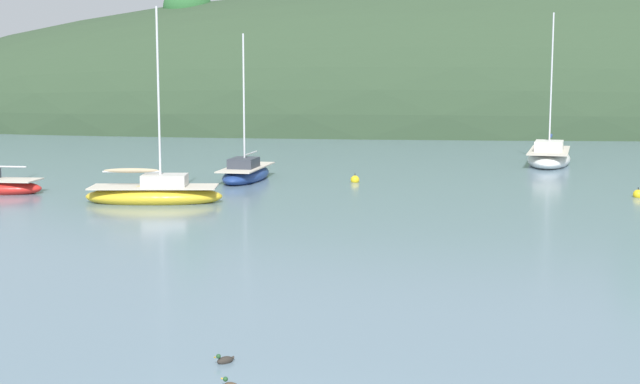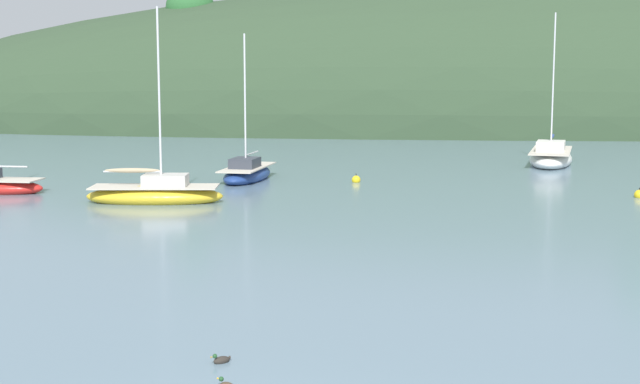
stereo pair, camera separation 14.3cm
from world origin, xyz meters
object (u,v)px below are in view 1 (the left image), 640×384
mooring_buoy_inner (355,180)px  duck_trailing (225,360)px  sailboat_cream_ketch (246,173)px  sailboat_red_portside (549,157)px  sailboat_blue_center (155,194)px  mooring_buoy_outer (638,195)px

mooring_buoy_inner → duck_trailing: (-2.40, -27.96, -0.07)m
sailboat_cream_ketch → sailboat_red_portside: size_ratio=0.83×
sailboat_blue_center → sailboat_red_portside: 25.69m
sailboat_blue_center → sailboat_red_portside: (19.94, 16.20, 0.06)m
mooring_buoy_inner → sailboat_red_portside: bearing=38.0°
sailboat_red_portside → mooring_buoy_inner: bearing=-142.0°
mooring_buoy_inner → duck_trailing: size_ratio=1.41×
sailboat_cream_ketch → duck_trailing: size_ratio=19.72×
sailboat_blue_center → sailboat_red_portside: sailboat_red_portside is taller
duck_trailing → sailboat_cream_ketch: bearing=96.3°
sailboat_cream_ketch → sailboat_blue_center: bearing=-110.1°
mooring_buoy_outer → mooring_buoy_inner: bearing=159.0°
sailboat_blue_center → mooring_buoy_inner: 11.13m
sailboat_blue_center → duck_trailing: size_ratio=21.87×
mooring_buoy_inner → duck_trailing: bearing=-94.9°
mooring_buoy_outer → mooring_buoy_inner: size_ratio=1.00×
sailboat_cream_ketch → mooring_buoy_inner: (5.57, -0.65, -0.23)m
sailboat_cream_ketch → mooring_buoy_inner: 5.61m
sailboat_blue_center → mooring_buoy_outer: (20.97, 2.44, -0.25)m
sailboat_cream_ketch → sailboat_red_portside: bearing=26.0°
sailboat_cream_ketch → duck_trailing: 28.79m
mooring_buoy_inner → sailboat_cream_ketch: bearing=173.4°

